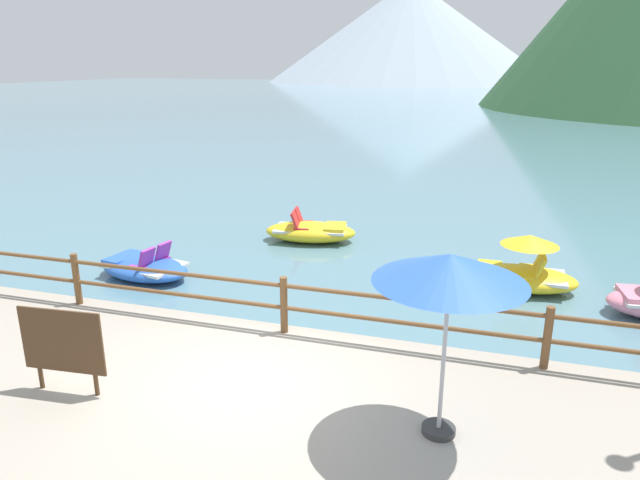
{
  "coord_description": "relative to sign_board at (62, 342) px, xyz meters",
  "views": [
    {
      "loc": [
        3.02,
        -6.42,
        4.61
      ],
      "look_at": [
        -0.44,
        5.0,
        0.9
      ],
      "focal_mm": 32.31,
      "sensor_mm": 36.0,
      "label": 1
    }
  ],
  "objects": [
    {
      "name": "ground_plane",
      "position": [
        2.13,
        40.95,
        -1.13
      ],
      "size": [
        200.0,
        200.0,
        0.0
      ],
      "primitive_type": "plane",
      "color": "slate"
    },
    {
      "name": "dock_railing",
      "position": [
        2.13,
        2.5,
        -0.15
      ],
      "size": [
        23.92,
        0.12,
        0.95
      ],
      "color": "brown",
      "rests_on": "promenade_dock"
    },
    {
      "name": "sign_board",
      "position": [
        0.0,
        0.0,
        0.0
      ],
      "size": [
        1.18,
        0.14,
        1.19
      ],
      "color": "silver",
      "rests_on": "promenade_dock"
    },
    {
      "name": "beach_umbrella",
      "position": [
        4.81,
        0.52,
        1.32
      ],
      "size": [
        1.7,
        1.7,
        2.24
      ],
      "color": "#B2B2B7",
      "rests_on": "promenade_dock"
    },
    {
      "name": "pedal_boat_0",
      "position": [
        5.91,
        6.6,
        -0.74
      ],
      "size": [
        2.32,
        1.26,
        1.2
      ],
      "color": "yellow",
      "rests_on": "ground"
    },
    {
      "name": "pedal_boat_2",
      "position": [
        -2.08,
        4.9,
        -0.89
      ],
      "size": [
        2.37,
        1.65,
        0.81
      ],
      "color": "blue",
      "rests_on": "ground"
    },
    {
      "name": "pedal_boat_3",
      "position": [
        0.65,
        8.55,
        -0.85
      ],
      "size": [
        2.56,
        1.55,
        0.85
      ],
      "color": "yellow",
      "rests_on": "ground"
    },
    {
      "name": "distant_peak",
      "position": [
        -15.7,
        134.55,
        10.02
      ],
      "size": [
        64.97,
        64.97,
        22.3
      ],
      "primitive_type": "cone",
      "color": "#9EADBC",
      "rests_on": "ground"
    }
  ]
}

